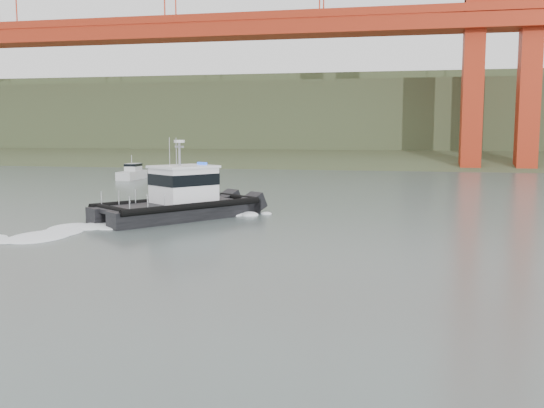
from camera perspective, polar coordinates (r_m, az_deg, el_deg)
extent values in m
plane|color=#495653|center=(23.94, -6.68, -7.69)|extent=(400.00, 400.00, 0.00)
cube|color=#314024|center=(114.35, 8.13, 3.81)|extent=(500.00, 44.72, 16.25)
cube|color=#314024|center=(142.14, 8.92, 6.81)|extent=(500.00, 70.00, 18.00)
cube|color=#314024|center=(167.19, 9.41, 8.51)|extent=(500.00, 60.00, 16.00)
cube|color=#A72A14|center=(98.54, 7.68, 16.17)|extent=(260.00, 6.00, 2.20)
cube|color=black|center=(43.46, -9.86, -0.57)|extent=(7.90, 10.08, 1.26)
cube|color=black|center=(41.11, -7.77, -0.96)|extent=(7.90, 10.08, 1.26)
cube|color=black|center=(41.94, -9.46, -0.14)|extent=(9.25, 10.49, 0.26)
cube|color=white|center=(42.36, -8.30, 1.76)|extent=(4.76, 4.89, 2.41)
cube|color=black|center=(42.33, -8.31, 2.34)|extent=(4.85, 4.98, 0.78)
cube|color=white|center=(42.27, -8.33, 3.50)|extent=(5.05, 5.18, 0.17)
cylinder|color=gray|center=(42.05, -8.71, 4.64)|extent=(0.17, 0.17, 1.88)
cylinder|color=white|center=(42.03, -8.73, 5.85)|extent=(0.73, 0.73, 0.19)
cube|color=silver|center=(77.90, -13.05, 2.64)|extent=(2.00, 5.64, 1.12)
cube|color=silver|center=(78.26, -12.93, 3.34)|extent=(1.54, 2.27, 1.12)
cube|color=black|center=(78.24, -12.94, 3.61)|extent=(1.59, 2.32, 0.33)
cylinder|color=gray|center=(77.78, -13.09, 4.07)|extent=(0.07, 0.07, 1.12)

